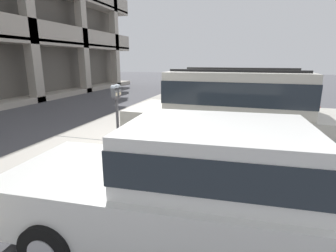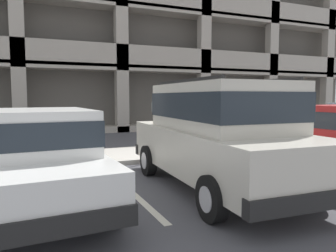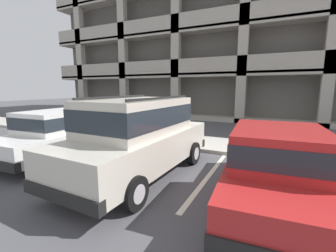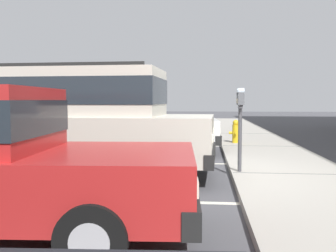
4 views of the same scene
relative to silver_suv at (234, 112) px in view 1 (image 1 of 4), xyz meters
The scene contains 9 objects.
ground_plane 2.76m from the silver_suv, 89.14° to the left, with size 80.00×80.00×0.10m.
sidewalk 3.95m from the silver_suv, 89.43° to the left, with size 40.00×2.20×0.12m.
parking_stall_lines 2.26m from the silver_suv, 34.10° to the left, with size 12.93×4.80×0.01m.
silver_suv is the anchor object (origin of this frame).
red_sedan 3.16m from the silver_suv, behind, with size 2.00×4.56×1.54m.
dark_hatchback 3.17m from the silver_suv, ahead, with size 2.04×4.58×1.54m.
blue_coupe 6.46m from the silver_suv, ahead, with size 2.03×4.58×1.54m.
parking_meter_near 2.86m from the silver_suv, 91.45° to the left, with size 0.35×0.12×1.50m.
parking_meter_far 6.97m from the silver_suv, 24.63° to the left, with size 0.35×0.12×1.41m.
Camera 1 is at (-5.96, -2.70, 2.22)m, focal length 28.00 mm.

